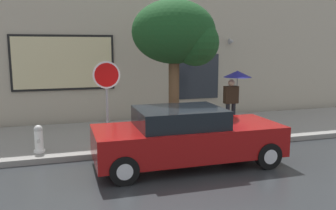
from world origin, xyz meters
TOP-DOWN VIEW (x-y plane):
  - ground_plane at (0.00, 0.00)m, footprint 60.00×60.00m
  - sidewalk at (0.00, 3.00)m, footprint 20.00×4.00m
  - building_facade at (-0.03, 5.50)m, footprint 20.00×0.67m
  - parked_car at (-0.13, -0.07)m, footprint 4.58×1.89m
  - fire_hydrant at (-3.63, 1.60)m, footprint 0.30×0.44m
  - pedestrian_with_umbrella at (2.64, 2.76)m, footprint 0.96×0.96m
  - street_tree at (0.33, 1.96)m, footprint 2.48×2.11m
  - stop_sign at (-1.80, 1.84)m, footprint 0.76×0.10m

SIDE VIEW (x-z plane):
  - ground_plane at x=0.00m, z-range 0.00..0.00m
  - sidewalk at x=0.00m, z-range 0.00..0.15m
  - fire_hydrant at x=-3.63m, z-range 0.14..0.87m
  - parked_car at x=-0.13m, z-range 0.00..1.43m
  - pedestrian_with_umbrella at x=2.64m, z-range 0.71..2.64m
  - stop_sign at x=-1.80m, z-range 0.63..2.99m
  - street_tree at x=0.33m, z-range 1.17..5.27m
  - building_facade at x=-0.03m, z-range -0.02..6.98m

